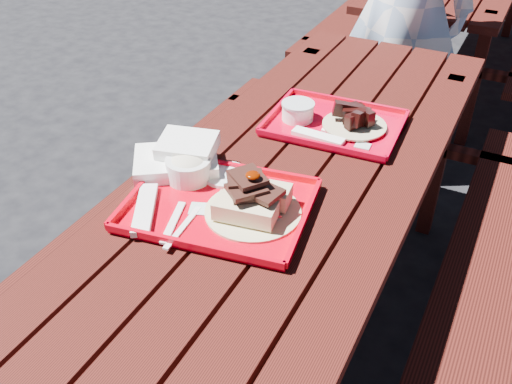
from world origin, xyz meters
TOP-DOWN VIEW (x-y plane):
  - ground at (0.00, 0.00)m, footprint 60.00×60.00m
  - picnic_table_near at (-0.00, 0.00)m, footprint 1.41×2.40m
  - near_tray at (-0.10, -0.16)m, footprint 0.52×0.43m
  - far_tray at (0.01, 0.38)m, footprint 0.44×0.35m
  - white_cloth at (-0.29, -0.07)m, footprint 0.29×0.27m

SIDE VIEW (x-z plane):
  - ground at x=0.00m, z-range 0.00..0.00m
  - picnic_table_near at x=0.00m, z-range 0.19..0.94m
  - far_tray at x=0.01m, z-range 0.74..0.81m
  - near_tray at x=-0.10m, z-range 0.71..0.86m
  - white_cloth at x=-0.29m, z-range 0.74..0.84m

